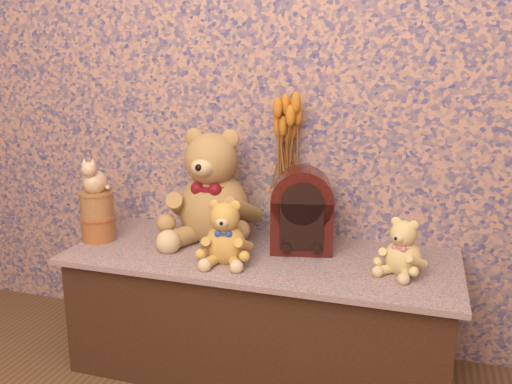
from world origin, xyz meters
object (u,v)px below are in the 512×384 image
(cat_figurine, at_px, (95,174))
(teddy_small, at_px, (404,244))
(ceramic_vase, at_px, (285,214))
(cathedral_radio, at_px, (302,210))
(biscuit_tin_lower, at_px, (99,228))
(teddy_medium, at_px, (225,228))
(teddy_large, at_px, (214,181))

(cat_figurine, bearing_deg, teddy_small, 0.77)
(teddy_small, height_order, ceramic_vase, teddy_small)
(cathedral_radio, relative_size, ceramic_vase, 1.59)
(teddy_small, bearing_deg, biscuit_tin_lower, -154.86)
(teddy_medium, xyz_separation_m, teddy_small, (0.59, 0.07, -0.02))
(teddy_small, xyz_separation_m, cathedral_radio, (-0.36, 0.12, 0.05))
(ceramic_vase, distance_m, biscuit_tin_lower, 0.72)
(cathedral_radio, height_order, ceramic_vase, cathedral_radio)
(biscuit_tin_lower, bearing_deg, cathedral_radio, 9.47)
(biscuit_tin_lower, distance_m, cat_figurine, 0.21)
(teddy_large, relative_size, cat_figurine, 3.36)
(teddy_large, height_order, cat_figurine, teddy_large)
(teddy_large, distance_m, cathedral_radio, 0.36)
(ceramic_vase, bearing_deg, cathedral_radio, -52.34)
(ceramic_vase, xyz_separation_m, cat_figurine, (-0.68, -0.25, 0.16))
(cathedral_radio, distance_m, cat_figurine, 0.79)
(teddy_large, relative_size, cathedral_radio, 1.52)
(teddy_small, bearing_deg, teddy_medium, -148.24)
(cathedral_radio, distance_m, ceramic_vase, 0.16)
(teddy_large, bearing_deg, biscuit_tin_lower, -160.19)
(teddy_small, bearing_deg, cathedral_radio, -173.20)
(teddy_large, height_order, cathedral_radio, teddy_large)
(teddy_large, relative_size, biscuit_tin_lower, 3.63)
(teddy_large, relative_size, teddy_small, 2.33)
(teddy_medium, relative_size, teddy_small, 1.19)
(ceramic_vase, bearing_deg, biscuit_tin_lower, -160.08)
(teddy_medium, height_order, teddy_small, teddy_medium)
(biscuit_tin_lower, height_order, cat_figurine, cat_figurine)
(teddy_large, distance_m, ceramic_vase, 0.31)
(teddy_small, distance_m, cathedral_radio, 0.39)
(teddy_medium, distance_m, ceramic_vase, 0.34)
(teddy_small, bearing_deg, ceramic_vase, 177.32)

